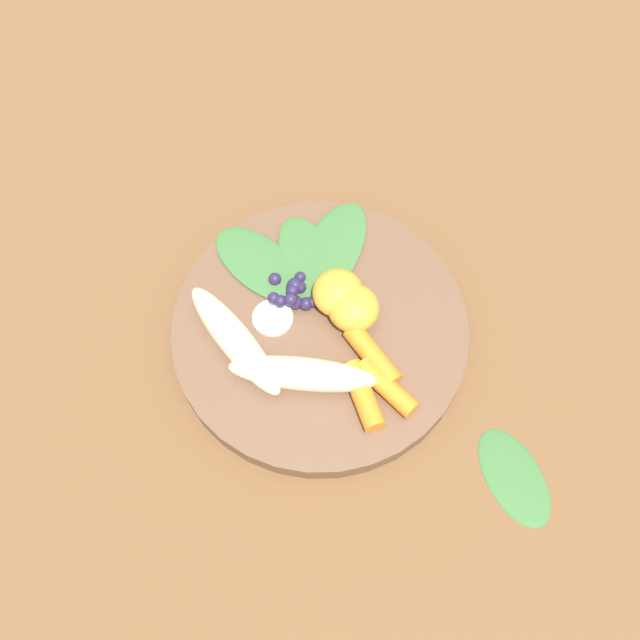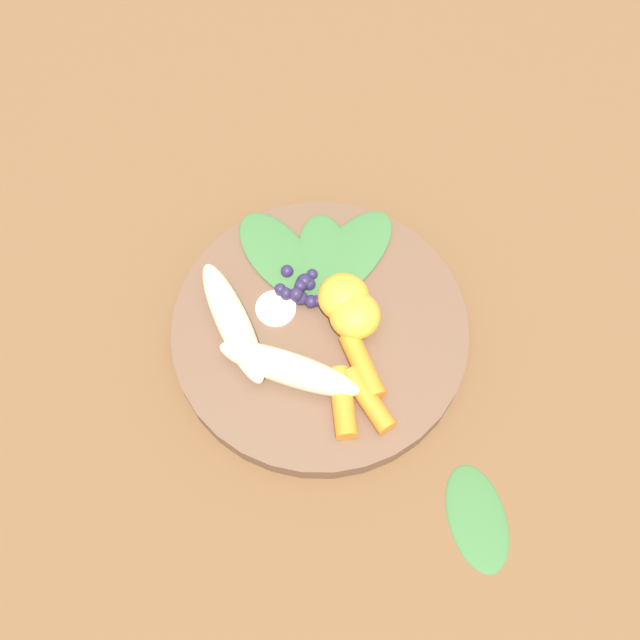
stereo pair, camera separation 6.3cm
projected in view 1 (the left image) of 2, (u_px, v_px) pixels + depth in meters
ground_plane at (320, 335)px, 0.66m from camera, size 2.40×2.40×0.00m
bowl at (320, 330)px, 0.65m from camera, size 0.27×0.27×0.02m
banana_peeled_left at (304, 374)px, 0.60m from camera, size 0.13×0.05×0.03m
banana_peeled_right at (235, 340)px, 0.61m from camera, size 0.12×0.10×0.03m
orange_segment_near at (338, 293)px, 0.63m from camera, size 0.05×0.05×0.04m
orange_segment_far at (354, 308)px, 0.63m from camera, size 0.05×0.05×0.03m
carrot_front at (363, 395)px, 0.60m from camera, size 0.05×0.06×0.02m
carrot_mid_left at (387, 387)px, 0.60m from camera, size 0.06×0.05×0.02m
carrot_mid_right at (372, 356)px, 0.61m from camera, size 0.06×0.05×0.02m
blueberry_pile at (293, 292)px, 0.64m from camera, size 0.05×0.04×0.02m
coconut_shred_patch at (273, 318)px, 0.64m from camera, size 0.04×0.04×0.00m
kale_leaf_left at (331, 252)px, 0.67m from camera, size 0.07×0.13×0.00m
kale_leaf_right at (307, 258)px, 0.67m from camera, size 0.09×0.11×0.00m
kale_leaf_rear at (260, 264)px, 0.66m from camera, size 0.12×0.10×0.00m
kale_leaf_stray at (514, 476)px, 0.60m from camera, size 0.10×0.10×0.01m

